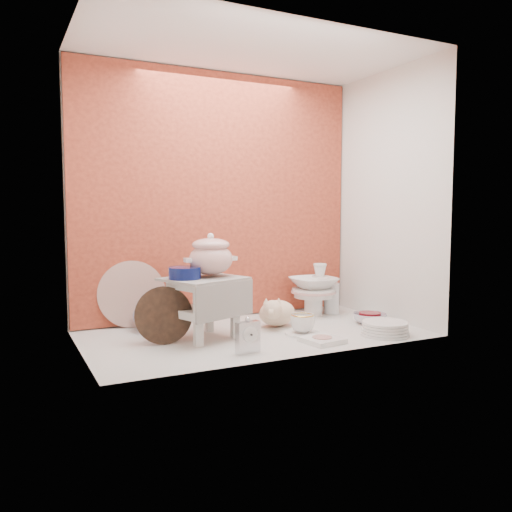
{
  "coord_description": "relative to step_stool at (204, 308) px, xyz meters",
  "views": [
    {
      "loc": [
        -1.23,
        -2.51,
        0.67
      ],
      "look_at": [
        0.02,
        0.02,
        0.42
      ],
      "focal_mm": 36.91,
      "sensor_mm": 36.0,
      "label": 1
    }
  ],
  "objects": [
    {
      "name": "cobalt_bowl",
      "position": [
        -0.1,
        -0.0,
        0.19
      ],
      "size": [
        0.2,
        0.2,
        0.06
      ],
      "primitive_type": "cylinder",
      "rotation": [
        0.0,
        0.0,
        -0.22
      ],
      "color": "#0A134D",
      "rests_on": "step_stool"
    },
    {
      "name": "gold_rim_teacup",
      "position": [
        0.5,
        -0.16,
        -0.1
      ],
      "size": [
        0.13,
        0.13,
        0.1
      ],
      "primitive_type": "imported",
      "rotation": [
        0.0,
        0.0,
        -0.04
      ],
      "color": "white",
      "rests_on": "teacup_saucer"
    },
    {
      "name": "dinner_plate_stack",
      "position": [
        0.89,
        -0.36,
        -0.12
      ],
      "size": [
        0.33,
        0.33,
        0.07
      ],
      "primitive_type": "cylinder",
      "rotation": [
        0.0,
        0.0,
        0.38
      ],
      "color": "white",
      "rests_on": "ground"
    },
    {
      "name": "blue_white_vase",
      "position": [
        -0.19,
        0.31,
        -0.05
      ],
      "size": [
        0.27,
        0.27,
        0.22
      ],
      "primitive_type": "imported",
      "rotation": [
        0.0,
        0.0,
        0.35
      ],
      "color": "white",
      "rests_on": "ground"
    },
    {
      "name": "lattice_dish",
      "position": [
        0.51,
        -0.34,
        -0.15
      ],
      "size": [
        0.21,
        0.21,
        0.03
      ],
      "primitive_type": "cube",
      "rotation": [
        0.0,
        0.0,
        0.14
      ],
      "color": "white",
      "rests_on": "ground"
    },
    {
      "name": "plush_pig",
      "position": [
        0.47,
        0.07,
        -0.08
      ],
      "size": [
        0.33,
        0.29,
        0.16
      ],
      "primitive_type": "ellipsoid",
      "rotation": [
        0.0,
        0.0,
        0.43
      ],
      "color": "beige",
      "rests_on": "ground"
    },
    {
      "name": "clear_glass_vase",
      "position": [
        0.97,
        0.25,
        -0.06
      ],
      "size": [
        0.12,
        0.12,
        0.2
      ],
      "primitive_type": "cylinder",
      "rotation": [
        0.0,
        0.0,
        0.21
      ],
      "color": "silver",
      "rests_on": "ground"
    },
    {
      "name": "ground",
      "position": [
        0.28,
        -0.02,
        -0.16
      ],
      "size": [
        1.8,
        1.8,
        0.0
      ],
      "primitive_type": "plane",
      "color": "silver",
      "rests_on": "ground"
    },
    {
      "name": "mantel_clock",
      "position": [
        0.08,
        -0.35,
        -0.08
      ],
      "size": [
        0.12,
        0.05,
        0.17
      ],
      "primitive_type": "cube",
      "rotation": [
        0.0,
        0.0,
        0.11
      ],
      "color": "silver",
      "rests_on": "ground"
    },
    {
      "name": "niche_shell",
      "position": [
        0.28,
        0.16,
        0.77
      ],
      "size": [
        1.86,
        1.03,
        1.53
      ],
      "color": "#C24E30",
      "rests_on": "ground"
    },
    {
      "name": "step_stool",
      "position": [
        0.0,
        0.0,
        0.0
      ],
      "size": [
        0.47,
        0.44,
        0.32
      ],
      "primitive_type": null,
      "rotation": [
        0.0,
        0.0,
        0.35
      ],
      "color": "silver",
      "rests_on": "ground"
    },
    {
      "name": "lacquer_tray",
      "position": [
        -0.22,
        -0.01,
        -0.02
      ],
      "size": [
        0.29,
        0.09,
        0.29
      ],
      "primitive_type": null,
      "rotation": [
        0.0,
        0.0,
        -0.12
      ],
      "color": "black",
      "rests_on": "ground"
    },
    {
      "name": "crystal_bowl",
      "position": [
        1.0,
        -0.1,
        -0.13
      ],
      "size": [
        0.2,
        0.2,
        0.06
      ],
      "primitive_type": "imported",
      "rotation": [
        0.0,
        0.0,
        0.02
      ],
      "color": "silver",
      "rests_on": "ground"
    },
    {
      "name": "soup_tureen",
      "position": [
        0.05,
        0.02,
        0.27
      ],
      "size": [
        0.28,
        0.28,
        0.23
      ],
      "primitive_type": null,
      "rotation": [
        0.0,
        0.0,
        0.03
      ],
      "color": "white",
      "rests_on": "step_stool"
    },
    {
      "name": "porcelain_tower",
      "position": [
        0.84,
        0.27,
        0.0
      ],
      "size": [
        0.37,
        0.37,
        0.33
      ],
      "primitive_type": null,
      "rotation": [
        0.0,
        0.0,
        0.35
      ],
      "color": "white",
      "rests_on": "ground"
    },
    {
      "name": "floral_platter",
      "position": [
        -0.28,
        0.42,
        0.03
      ],
      "size": [
        0.38,
        0.11,
        0.38
      ],
      "primitive_type": null,
      "rotation": [
        0.0,
        0.0,
        -0.17
      ],
      "color": "beige",
      "rests_on": "ground"
    },
    {
      "name": "teacup_saucer",
      "position": [
        0.5,
        -0.16,
        -0.15
      ],
      "size": [
        0.2,
        0.2,
        0.01
      ],
      "primitive_type": "cylinder",
      "rotation": [
        0.0,
        0.0,
        -0.07
      ],
      "color": "white",
      "rests_on": "ground"
    }
  ]
}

